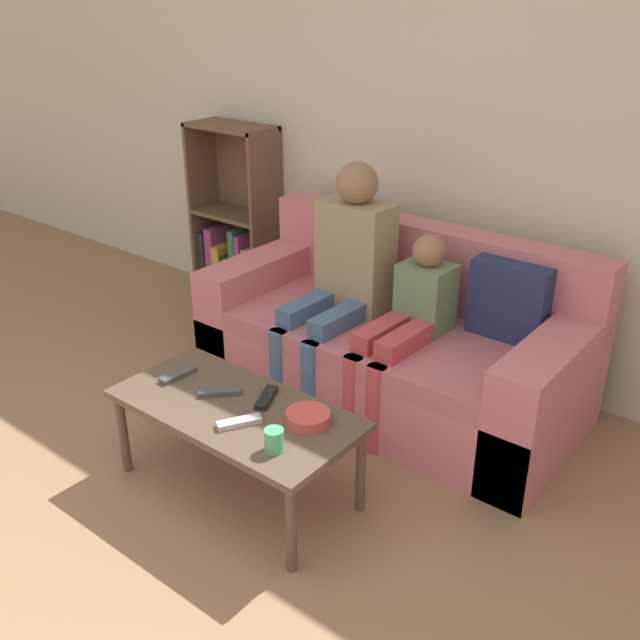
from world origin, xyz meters
TOP-DOWN VIEW (x-y plane):
  - wall_back at (0.00, 2.70)m, footprint 12.00×0.06m
  - couch at (-0.02, 2.15)m, footprint 1.86×0.87m
  - bookshelf at (-1.49, 2.54)m, footprint 0.57×0.28m
  - coffee_table at (-0.11, 1.12)m, footprint 1.02×0.50m
  - person_adult at (-0.27, 2.07)m, footprint 0.37×0.62m
  - person_child at (0.12, 2.01)m, footprint 0.25×0.62m
  - cup_near at (0.21, 0.99)m, footprint 0.07×0.07m
  - tv_remote_0 at (-0.46, 1.13)m, footprint 0.06×0.17m
  - tv_remote_1 at (-0.22, 1.14)m, footprint 0.15×0.15m
  - tv_remote_2 at (-0.00, 1.03)m, footprint 0.13×0.17m
  - tv_remote_3 at (-0.04, 1.23)m, footprint 0.11×0.17m
  - snack_bowl at (0.20, 1.21)m, footprint 0.17×0.17m

SIDE VIEW (x-z plane):
  - couch at x=-0.02m, z-range -0.13..0.70m
  - coffee_table at x=-0.11m, z-range 0.16..0.56m
  - tv_remote_0 at x=-0.46m, z-range 0.40..0.42m
  - tv_remote_1 at x=-0.22m, z-range 0.40..0.42m
  - tv_remote_2 at x=0.00m, z-range 0.40..0.42m
  - tv_remote_3 at x=-0.04m, z-range 0.40..0.42m
  - bookshelf at x=-1.49m, z-range -0.16..1.00m
  - snack_bowl at x=0.20m, z-range 0.40..0.45m
  - cup_near at x=0.21m, z-range 0.40..0.49m
  - person_child at x=0.12m, z-range 0.06..0.95m
  - person_adult at x=-0.27m, z-range 0.09..1.25m
  - wall_back at x=0.00m, z-range 0.00..2.60m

